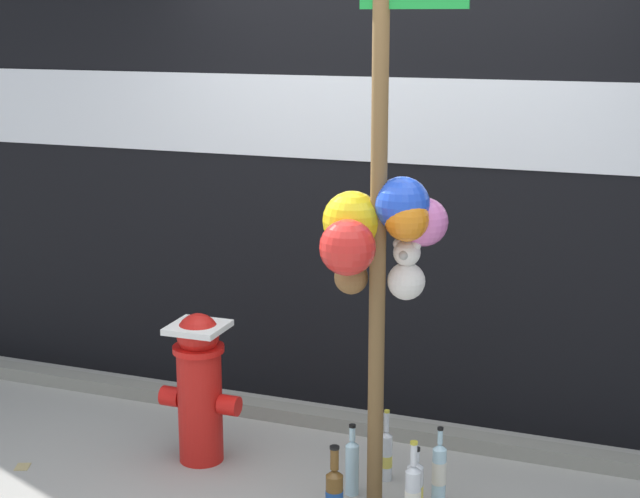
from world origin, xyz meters
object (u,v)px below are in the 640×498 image
fire_hydrant (200,384)px  bottle_1 (352,465)px  bottle_0 (334,491)px  bottle_4 (413,498)px  memorial_post (381,189)px  bottle_3 (439,473)px  bottle_5 (415,490)px  bottle_2 (386,455)px

fire_hydrant → bottle_1: bearing=-5.1°
bottle_0 → bottle_4: bearing=-3.3°
memorial_post → bottle_4: (0.22, -0.17, -1.32)m
bottle_1 → fire_hydrant: bearing=174.9°
memorial_post → bottle_1: bearing=152.0°
memorial_post → bottle_0: bearing=-136.1°
bottle_1 → bottle_3: bearing=4.7°
fire_hydrant → bottle_5: fire_hydrant is taller
bottle_1 → bottle_4: bottle_4 is taller
bottle_0 → memorial_post: bearing=43.9°
memorial_post → fire_hydrant: bearing=171.2°
fire_hydrant → bottle_3: 1.27m
bottle_1 → bottle_4: 0.44m
bottle_5 → bottle_3: bearing=64.8°
bottle_2 → bottle_4: (0.25, -0.44, 0.04)m
bottle_3 → bottle_4: bearing=-99.7°
bottle_0 → bottle_1: (0.01, 0.22, 0.02)m
bottle_0 → bottle_5: size_ratio=0.99×
bottle_4 → bottle_5: (-0.02, 0.13, -0.03)m
memorial_post → bottle_0: memorial_post is taller
fire_hydrant → bottle_5: 1.22m
bottle_3 → bottle_0: bearing=-148.4°
bottle_0 → bottle_2: (0.12, 0.42, 0.01)m
bottle_1 → bottle_5: bearing=-19.4°
bottle_1 → bottle_3: bottle_3 is taller
bottle_1 → bottle_4: size_ratio=0.81×
bottle_4 → bottle_5: 0.13m
bottle_0 → bottle_5: (0.35, 0.10, 0.02)m
fire_hydrant → bottle_3: (1.25, -0.04, -0.24)m
bottle_3 → bottle_4: 0.28m
bottle_3 → bottle_5: (-0.07, -0.15, -0.02)m
bottle_1 → bottle_5: (0.34, -0.12, -0.01)m
memorial_post → bottle_2: 1.38m
fire_hydrant → bottle_1: 0.88m
fire_hydrant → bottle_2: size_ratio=2.14×
bottle_1 → memorial_post: bearing=-28.0°
bottle_0 → bottle_2: bearing=74.6°
bottle_2 → bottle_3: bottle_3 is taller
bottle_2 → bottle_5: bearing=-53.8°
memorial_post → bottle_3: memorial_post is taller
fire_hydrant → bottle_5: bearing=-9.4°
bottle_0 → bottle_2: bottle_2 is taller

